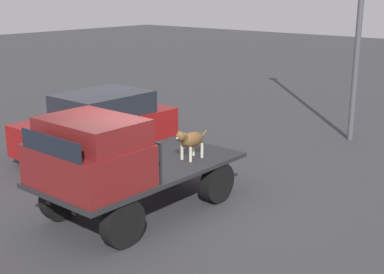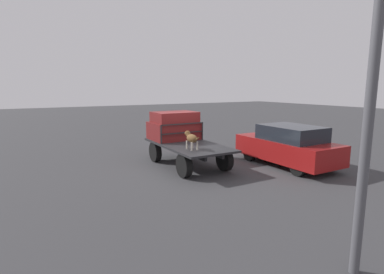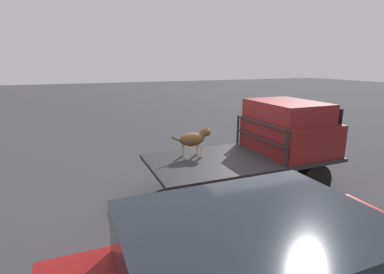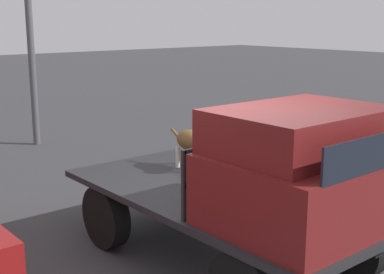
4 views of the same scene
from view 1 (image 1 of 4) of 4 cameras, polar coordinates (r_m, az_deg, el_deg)
name	(u,v)px [view 1 (image 1 of 4)]	position (r m, az deg, el deg)	size (l,w,h in m)	color
ground_plane	(143,210)	(10.65, -5.28, -7.74)	(80.00, 80.00, 0.00)	#38383A
flatbed_truck	(142,179)	(10.41, -5.37, -4.49)	(4.14, 2.03, 0.89)	black
truck_cab	(90,154)	(9.39, -10.88, -1.78)	(1.51, 1.91, 1.17)	maroon
truck_headboard	(124,147)	(9.89, -7.31, -1.04)	(0.04, 1.91, 0.75)	#232326
dog	(190,140)	(10.62, -0.21, -0.31)	(0.95, 0.30, 0.67)	beige
parked_sedan	(99,124)	(14.06, -9.86, 1.36)	(4.15, 1.87, 1.61)	black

